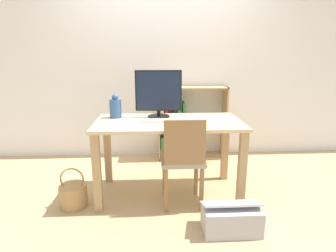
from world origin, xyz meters
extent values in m
plane|color=tan|center=(0.00, 0.00, 0.00)|extent=(10.00, 10.00, 0.00)
cube|color=white|center=(0.00, 1.22, 1.30)|extent=(8.00, 0.05, 2.60)
cube|color=#D8BC8C|center=(0.00, 0.00, 0.76)|extent=(1.43, 0.73, 0.03)
cube|color=tan|center=(-0.66, -0.31, 0.37)|extent=(0.07, 0.07, 0.74)
cube|color=tan|center=(0.66, -0.31, 0.37)|extent=(0.07, 0.07, 0.74)
cube|color=tan|center=(-0.66, 0.31, 0.37)|extent=(0.07, 0.07, 0.74)
cube|color=tan|center=(0.66, 0.31, 0.37)|extent=(0.07, 0.07, 0.74)
cylinder|color=black|center=(-0.09, 0.18, 0.78)|extent=(0.23, 0.23, 0.02)
cylinder|color=black|center=(-0.09, 0.18, 0.82)|extent=(0.04, 0.04, 0.06)
cube|color=black|center=(-0.09, 0.19, 1.04)|extent=(0.47, 0.02, 0.41)
cube|color=#192338|center=(-0.09, 0.18, 1.04)|extent=(0.45, 0.03, 0.39)
cube|color=silver|center=(-0.10, -0.02, 0.78)|extent=(0.32, 0.13, 0.02)
cylinder|color=#33598C|center=(-0.53, 0.18, 0.87)|extent=(0.12, 0.12, 0.19)
sphere|color=#33598C|center=(-0.53, 0.18, 0.98)|extent=(0.07, 0.07, 0.07)
cube|color=#9E937F|center=(0.12, -0.20, 0.45)|extent=(0.40, 0.40, 0.04)
cube|color=olive|center=(0.12, -0.39, 0.67)|extent=(0.36, 0.03, 0.40)
cube|color=olive|center=(-0.04, -0.36, 0.21)|extent=(0.04, 0.04, 0.43)
cube|color=olive|center=(0.28, -0.36, 0.21)|extent=(0.04, 0.04, 0.43)
cube|color=olive|center=(-0.04, -0.04, 0.21)|extent=(0.04, 0.04, 0.43)
cube|color=olive|center=(0.28, -0.04, 0.21)|extent=(0.04, 0.04, 0.43)
cube|color=tan|center=(-0.07, 1.05, 0.49)|extent=(0.02, 0.28, 0.99)
cube|color=tan|center=(0.83, 1.05, 0.49)|extent=(0.02, 0.28, 0.99)
cube|color=tan|center=(0.38, 1.05, 0.01)|extent=(0.92, 0.28, 0.02)
cube|color=tan|center=(0.38, 1.05, 0.98)|extent=(0.92, 0.28, 0.02)
cube|color=tan|center=(0.38, 1.05, 0.49)|extent=(0.88, 0.28, 0.02)
cube|color=#2D7F38|center=(-0.03, 1.05, 0.16)|extent=(0.04, 0.24, 0.29)
cube|color=#2D7F38|center=(0.04, 1.05, 0.21)|extent=(0.07, 0.24, 0.38)
cube|color=beige|center=(0.11, 1.05, 0.23)|extent=(0.04, 0.24, 0.42)
cube|color=beige|center=(-0.03, 1.05, 0.65)|extent=(0.04, 0.24, 0.29)
cube|color=red|center=(0.03, 1.05, 0.69)|extent=(0.05, 0.24, 0.39)
cube|color=black|center=(0.08, 1.05, 0.66)|extent=(0.04, 0.24, 0.31)
cube|color=black|center=(0.14, 1.05, 0.64)|extent=(0.04, 0.24, 0.27)
cube|color=#2D7F38|center=(0.20, 1.05, 0.67)|extent=(0.05, 0.24, 0.34)
cube|color=#2D7F38|center=(0.26, 1.05, 0.64)|extent=(0.04, 0.24, 0.27)
cylinder|color=tan|center=(-0.91, -0.22, 0.11)|extent=(0.26, 0.26, 0.21)
torus|color=tan|center=(-0.91, -0.22, 0.28)|extent=(0.22, 0.02, 0.22)
cube|color=#B2B2B7|center=(0.47, -0.69, 0.11)|extent=(0.46, 0.25, 0.22)
cube|color=#B2B2B7|center=(0.47, -0.64, 0.22)|extent=(0.47, 0.24, 0.10)
camera|label=1|loc=(-0.15, -2.67, 1.40)|focal=30.00mm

